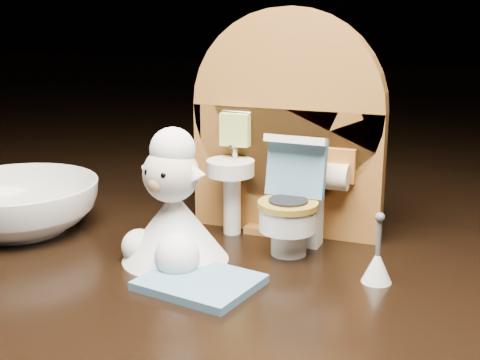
# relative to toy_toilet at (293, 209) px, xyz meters

# --- Properties ---
(backdrop_panel) EXTENTS (0.13, 0.05, 0.15)m
(backdrop_panel) POSITION_rel_toy_toilet_xyz_m (-0.02, 0.03, 0.04)
(backdrop_panel) COLOR #A5682C
(backdrop_panel) RESTS_ON ground
(toy_toilet) EXTENTS (0.04, 0.05, 0.07)m
(toy_toilet) POSITION_rel_toy_toilet_xyz_m (0.00, 0.00, 0.00)
(toy_toilet) COLOR white
(toy_toilet) RESTS_ON ground
(bath_mat) EXTENTS (0.07, 0.06, 0.00)m
(bath_mat) POSITION_rel_toy_toilet_xyz_m (-0.03, -0.07, -0.02)
(bath_mat) COLOR #5787AA
(bath_mat) RESTS_ON ground
(toilet_brush) EXTENTS (0.02, 0.02, 0.04)m
(toilet_brush) POSITION_rel_toy_toilet_xyz_m (0.06, -0.03, -0.02)
(toilet_brush) COLOR white
(toilet_brush) RESTS_ON ground
(plush_lamb) EXTENTS (0.07, 0.07, 0.09)m
(plush_lamb) POSITION_rel_toy_toilet_xyz_m (-0.06, -0.04, 0.00)
(plush_lamb) COLOR white
(plush_lamb) RESTS_ON ground
(ceramic_bowl) EXTENTS (0.11, 0.11, 0.03)m
(ceramic_bowl) POSITION_rel_toy_toilet_xyz_m (-0.19, -0.03, -0.01)
(ceramic_bowl) COLOR white
(ceramic_bowl) RESTS_ON ground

